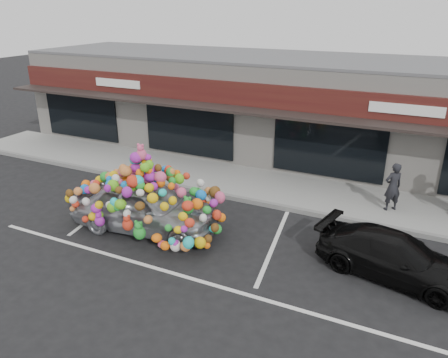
% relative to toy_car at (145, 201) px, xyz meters
% --- Properties ---
extents(ground, '(90.00, 90.00, 0.00)m').
position_rel_toy_car_xyz_m(ground, '(1.03, 0.59, -0.95)').
color(ground, black).
rests_on(ground, ground).
extents(shop_building, '(24.00, 7.20, 4.31)m').
position_rel_toy_car_xyz_m(shop_building, '(1.03, 9.04, 1.22)').
color(shop_building, beige).
rests_on(shop_building, ground).
extents(sidewalk, '(26.00, 3.00, 0.15)m').
position_rel_toy_car_xyz_m(sidewalk, '(1.03, 4.59, -0.87)').
color(sidewalk, gray).
rests_on(sidewalk, ground).
extents(kerb, '(26.00, 0.18, 0.16)m').
position_rel_toy_car_xyz_m(kerb, '(1.03, 3.09, -0.87)').
color(kerb, slate).
rests_on(kerb, ground).
extents(parking_stripe_left, '(0.73, 4.37, 0.01)m').
position_rel_toy_car_xyz_m(parking_stripe_left, '(-2.17, 0.79, -0.94)').
color(parking_stripe_left, silver).
rests_on(parking_stripe_left, ground).
extents(parking_stripe_mid, '(0.73, 4.37, 0.01)m').
position_rel_toy_car_xyz_m(parking_stripe_mid, '(3.83, 0.79, -0.94)').
color(parking_stripe_mid, silver).
rests_on(parking_stripe_mid, ground).
extents(lane_line, '(14.00, 0.12, 0.01)m').
position_rel_toy_car_xyz_m(lane_line, '(3.03, -1.71, -0.94)').
color(lane_line, silver).
rests_on(lane_line, ground).
extents(toy_car, '(3.24, 4.98, 2.79)m').
position_rel_toy_car_xyz_m(toy_car, '(0.00, 0.00, 0.00)').
color(toy_car, gray).
rests_on(toy_car, ground).
extents(black_sedan, '(2.34, 4.11, 1.12)m').
position_rel_toy_car_xyz_m(black_sedan, '(7.04, 0.61, -0.38)').
color(black_sedan, black).
rests_on(black_sedan, ground).
extents(pedestrian_a, '(0.70, 0.67, 1.61)m').
position_rel_toy_car_xyz_m(pedestrian_a, '(6.57, 4.32, 0.01)').
color(pedestrian_a, black).
rests_on(pedestrian_a, sidewalk).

